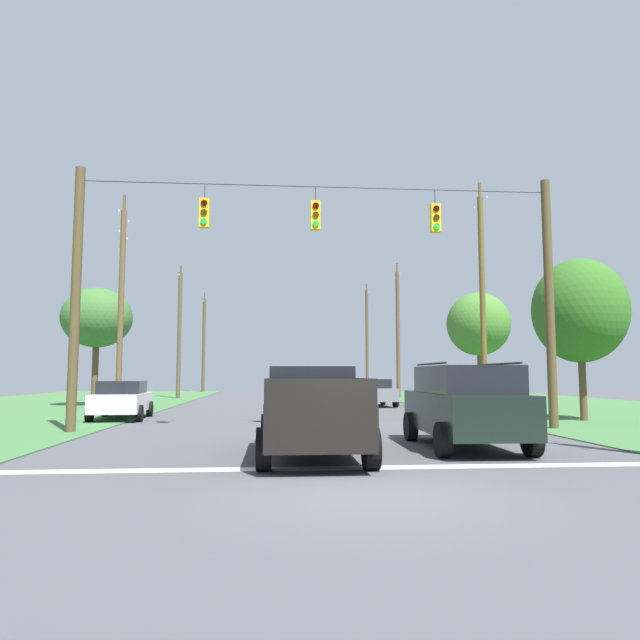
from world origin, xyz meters
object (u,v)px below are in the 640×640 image
Objects in this scene: distant_car_oncoming at (373,392)px; tree_roadside_far_right at (97,318)px; utility_pole_distant_left at (204,344)px; tree_roadside_left at (478,324)px; suv_black at (465,404)px; distant_car_crossing_white at (122,399)px; utility_pole_distant_right at (179,333)px; tree_roadside_right at (580,311)px; utility_pole_near_left at (367,339)px; utility_pole_mid_right at (483,299)px; utility_pole_far_left at (121,303)px; overhead_signal_span at (320,288)px; utility_pole_far_right at (398,332)px; pickup_truck at (312,411)px.

tree_roadside_far_right is at bearing 177.02° from distant_car_oncoming.
utility_pole_distant_left reaches higher than tree_roadside_left.
utility_pole_distant_left is at bearing 84.08° from tree_roadside_far_right.
suv_black reaches higher than distant_car_crossing_white.
utility_pole_distant_right is at bearing 110.91° from suv_black.
tree_roadside_far_right is (-21.79, 12.15, 0.71)m from tree_roadside_right.
utility_pole_mid_right is at bearing -89.48° from utility_pole_near_left.
utility_pole_distant_right is (-12.70, 11.49, 4.09)m from distant_car_oncoming.
utility_pole_mid_right is 37.72m from utility_pole_distant_left.
distant_car_oncoming is at bearing 22.77° from utility_pole_far_left.
overhead_signal_span is 6.60m from suv_black.
suv_black is 48.68m from utility_pole_distant_left.
tree_roadside_left reaches higher than tree_roadside_far_right.
utility_pole_near_left is at bearing 43.93° from utility_pole_distant_right.
distant_car_crossing_white is 14.72m from distant_car_oncoming.
utility_pole_near_left is (15.89, 36.70, 4.70)m from distant_car_crossing_white.
utility_pole_near_left is 17.00m from utility_pole_distant_left.
distant_car_oncoming is at bearing 37.39° from distant_car_crossing_white.
tree_roadside_right is (2.13, -23.12, -0.83)m from utility_pole_far_right.
suv_black is at bearing -93.21° from distant_car_oncoming.
tree_roadside_left is at bearing -51.90° from utility_pole_distant_left.
utility_pole_mid_right is (4.49, -5.41, 4.68)m from distant_car_oncoming.
utility_pole_distant_left is at bearing 91.71° from distant_car_crossing_white.
utility_pole_near_left is at bearing -1.16° from utility_pole_distant_left.
overhead_signal_span is 1.52× the size of utility_pole_distant_left.
utility_pole_mid_right is 1.07× the size of utility_pole_far_right.
tree_roadside_left is at bearing -71.04° from utility_pole_far_right.
utility_pole_far_right reaches higher than tree_roadside_right.
utility_pole_near_left reaches higher than utility_pole_far_left.
utility_pole_far_left is (-7.90, 14.70, 4.12)m from pickup_truck.
pickup_truck is 23.83m from tree_roadside_far_right.
tree_roadside_far_right is at bearing -175.42° from tree_roadside_left.
distant_car_crossing_white is 37.30m from utility_pole_distant_left.
overhead_signal_span is 12.50m from utility_pole_mid_right.
utility_pole_far_left is at bearing 130.65° from suv_black.
utility_pole_far_right is at bearing 72.52° from overhead_signal_span.
utility_pole_far_right is 0.93× the size of utility_pole_near_left.
utility_pole_mid_right is at bearing 45.77° from overhead_signal_span.
overhead_signal_span is at bearing -78.55° from utility_pole_distant_left.
utility_pole_distant_left reaches higher than utility_pole_far_left.
utility_pole_distant_right is at bearing 137.87° from distant_car_oncoming.
utility_pole_far_left reaches higher than pickup_truck.
distant_car_crossing_white is 0.70× the size of tree_roadside_right.
tree_roadside_right reaches higher than suv_black.
utility_pole_far_right is at bearing 71.15° from distant_car_oncoming.
overhead_signal_span is at bearing -35.81° from distant_car_crossing_white.
overhead_signal_span is 42.95m from utility_pole_near_left.
distant_car_oncoming is at bearing -65.51° from utility_pole_distant_left.
utility_pole_distant_right is at bearing 89.80° from utility_pole_far_left.
tree_roadside_far_right is 22.87m from tree_roadside_left.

